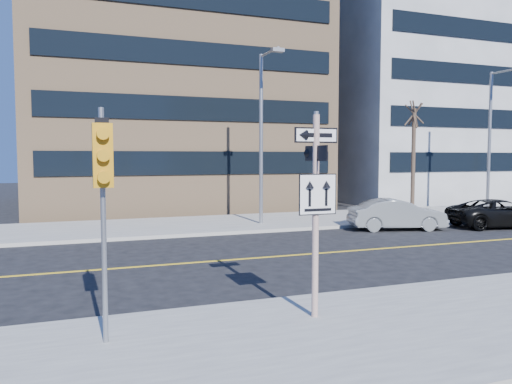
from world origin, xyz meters
name	(u,v)px	position (x,y,z in m)	size (l,w,h in m)	color
ground	(268,292)	(0.00, 0.00, 0.00)	(120.00, 120.00, 0.00)	black
far_sidewalk	(474,212)	(18.00, 12.00, 0.07)	(66.00, 6.00, 0.15)	gray
road_centerline	(507,239)	(12.00, 4.00, 0.01)	(40.00, 0.14, 0.01)	gold
sign_pole	(316,202)	(0.00, -2.51, 2.44)	(0.92, 0.92, 4.06)	white
traffic_signal	(103,175)	(-4.00, -2.66, 3.03)	(0.32, 0.45, 4.00)	gray
parked_car_b	(397,214)	(9.41, 7.76, 0.71)	(4.31, 1.50, 1.42)	gray
parked_car_c	(500,213)	(14.51, 6.76, 0.67)	(4.80, 2.21, 1.33)	black
streetlight_a	(263,127)	(4.00, 10.76, 4.76)	(0.55, 2.25, 8.00)	gray
streetlight_b	(493,132)	(18.00, 10.76, 4.76)	(0.55, 2.25, 8.00)	gray
street_tree_west	(414,116)	(13.00, 11.30, 5.52)	(1.80, 1.80, 6.35)	#3D2F24
building_brick	(166,78)	(2.00, 25.00, 9.00)	(18.00, 18.00, 18.00)	tan
building_grey_mid	(426,108)	(24.00, 24.00, 7.50)	(20.00, 16.00, 15.00)	gray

